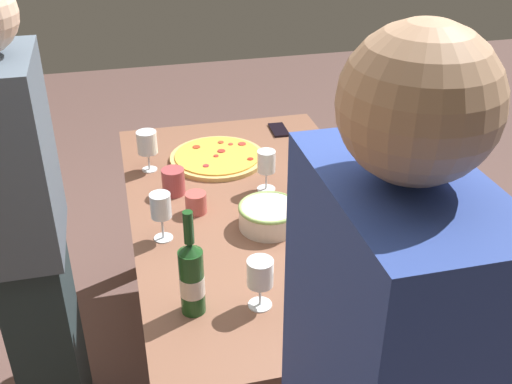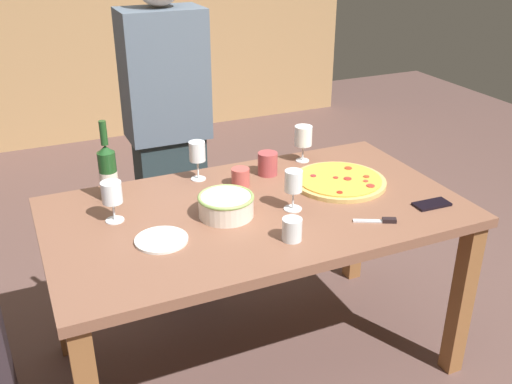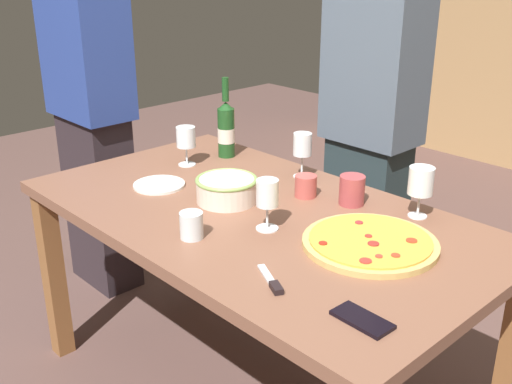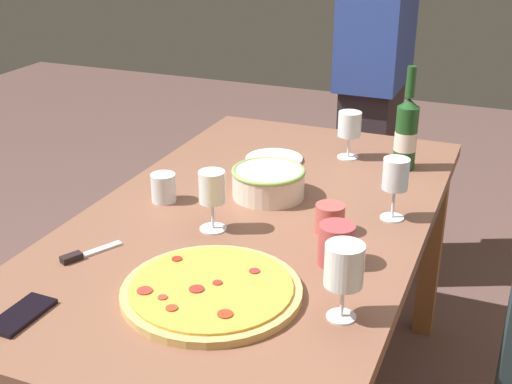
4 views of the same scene
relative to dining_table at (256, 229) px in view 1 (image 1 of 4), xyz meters
name	(u,v)px [view 1 (image 1 of 4)]	position (x,y,z in m)	size (l,w,h in m)	color
ground_plane	(256,359)	(0.00, 0.00, -0.66)	(8.00, 8.00, 0.00)	brown
dining_table	(256,229)	(0.00, 0.00, 0.00)	(1.60, 0.90, 0.75)	brown
pizza	(218,157)	(0.41, 0.06, 0.10)	(0.39, 0.39, 0.03)	tan
serving_bowl	(269,215)	(-0.13, -0.01, 0.14)	(0.21, 0.21, 0.08)	silver
wine_bottle	(192,277)	(-0.50, 0.30, 0.21)	(0.07, 0.07, 0.33)	#1C481E
wine_glass_near_pizza	(147,144)	(0.39, 0.35, 0.21)	(0.08, 0.08, 0.17)	white
wine_glass_by_bottle	(266,164)	(0.12, -0.07, 0.20)	(0.07, 0.07, 0.16)	white
wine_glass_far_left	(161,208)	(-0.12, 0.35, 0.21)	(0.07, 0.07, 0.17)	white
wine_glass_far_right	(260,274)	(-0.52, 0.12, 0.20)	(0.08, 0.08, 0.16)	white
cup_amber	(196,203)	(0.02, 0.21, 0.13)	(0.08, 0.08, 0.08)	#BA514B
cup_ceramic	(328,188)	(0.01, -0.28, 0.13)	(0.07, 0.07, 0.08)	white
cup_spare	(173,182)	(0.18, 0.27, 0.14)	(0.09, 0.09, 0.10)	#A74446
side_plate	(319,269)	(-0.41, -0.10, 0.10)	(0.19, 0.19, 0.01)	white
cell_phone	(279,130)	(0.64, -0.26, 0.10)	(0.07, 0.14, 0.01)	black
pizza_knife	(303,154)	(0.37, -0.30, 0.10)	(0.15, 0.09, 0.02)	silver
person_guest_left	(25,236)	(-0.12, 0.78, 0.17)	(0.38, 0.24, 1.63)	#253438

